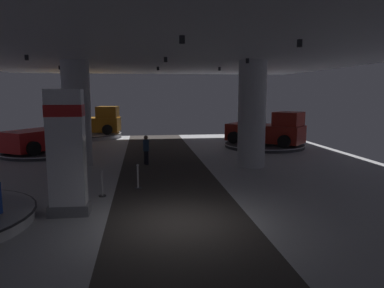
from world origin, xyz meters
TOP-DOWN VIEW (x-y plane):
  - ground at (0.00, 0.00)m, footprint 24.00×44.00m
  - ceiling_with_spotlights at (-0.00, -0.00)m, footprint 24.00×44.00m
  - column_left at (-4.45, 9.00)m, footprint 1.42×1.42m
  - column_right at (4.57, 7.66)m, footprint 1.43×1.43m
  - brand_sign_pylon at (-3.43, 1.16)m, footprint 1.28×0.67m
  - display_platform_far_left at (-7.24, 13.31)m, footprint 5.68×5.68m
  - pickup_truck_far_left at (-7.06, 13.57)m, footprint 4.75×5.56m
  - display_platform_deep_left at (-5.72, 21.21)m, footprint 5.68×5.68m
  - pickup_truck_deep_left at (-5.40, 21.18)m, footprint 5.48×3.07m
  - display_platform_far_right at (7.51, 13.93)m, footprint 5.68×5.68m
  - pickup_truck_far_right at (7.75, 13.72)m, footprint 5.35×5.10m
  - visitor_walking_near at (-0.91, 8.83)m, footprint 0.32×0.32m
  - stanchion_a at (-2.62, 3.09)m, footprint 0.28×0.28m
  - stanchion_b at (-3.57, 2.81)m, footprint 0.28×0.28m
  - stanchion_c at (-1.30, 4.03)m, footprint 0.28×0.28m

SIDE VIEW (x-z plane):
  - ground at x=0.00m, z-range -0.05..0.00m
  - display_platform_far_left at x=-7.24m, z-range 0.02..0.25m
  - display_platform_far_right at x=7.51m, z-range 0.02..0.27m
  - display_platform_deep_left at x=-5.72m, z-range 0.02..0.39m
  - stanchion_a at x=-2.62m, z-range -0.13..0.88m
  - stanchion_b at x=-3.57m, z-range -0.13..0.88m
  - stanchion_c at x=-1.30m, z-range -0.13..0.88m
  - visitor_walking_near at x=-0.91m, z-range 0.11..1.70m
  - pickup_truck_far_left at x=-7.06m, z-range 0.02..2.32m
  - pickup_truck_far_right at x=7.75m, z-range 0.04..2.34m
  - pickup_truck_deep_left at x=-5.40m, z-range 0.16..2.46m
  - brand_sign_pylon at x=-3.43m, z-range 0.07..4.05m
  - column_left at x=-4.45m, z-range 0.00..5.50m
  - column_right at x=4.57m, z-range 0.00..5.50m
  - ceiling_with_spotlights at x=0.00m, z-range 5.35..5.74m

